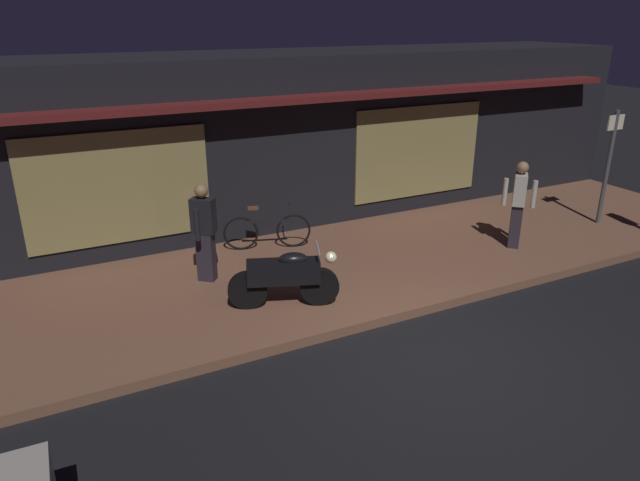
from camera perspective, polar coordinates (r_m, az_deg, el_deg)
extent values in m
plane|color=black|center=(8.28, 11.15, -10.95)|extent=(60.00, 60.00, 0.00)
cube|color=brown|center=(10.46, 1.19, -2.91)|extent=(18.00, 4.00, 0.15)
cube|color=black|center=(12.90, -5.96, 9.73)|extent=(18.00, 2.80, 3.60)
cube|color=olive|center=(10.86, -19.06, 4.83)|extent=(3.20, 0.04, 2.00)
cube|color=olive|center=(13.25, 9.57, 8.53)|extent=(3.20, 0.04, 2.00)
cube|color=#591919|center=(11.21, -3.02, 13.52)|extent=(16.20, 0.50, 0.12)
cylinder|color=black|center=(8.95, -7.08, -4.82)|extent=(0.60, 0.32, 0.60)
cylinder|color=black|center=(8.99, -0.03, -4.52)|extent=(0.60, 0.32, 0.60)
cube|color=black|center=(8.83, -3.59, -3.04)|extent=(1.13, 0.65, 0.36)
ellipsoid|color=black|center=(8.76, -2.64, -1.81)|extent=(0.50, 0.38, 0.20)
sphere|color=#F9EDB7|center=(8.81, 1.07, -1.65)|extent=(0.18, 0.18, 0.18)
cylinder|color=gray|center=(8.72, -0.23, -0.68)|extent=(0.22, 0.53, 0.03)
torus|color=black|center=(11.14, -7.72, 0.69)|extent=(0.64, 0.24, 0.66)
torus|color=black|center=(11.19, -2.60, 0.97)|extent=(0.64, 0.24, 0.66)
cube|color=black|center=(11.08, -5.19, 1.90)|extent=(0.87, 0.32, 0.06)
cube|color=brown|center=(10.98, -6.54, 3.16)|extent=(0.21, 0.14, 0.06)
cylinder|color=black|center=(11.00, -3.07, 3.73)|extent=(0.15, 0.41, 0.02)
cube|color=#28232D|center=(9.94, -11.03, -1.52)|extent=(0.34, 0.33, 0.85)
cube|color=black|center=(9.69, -11.33, 2.38)|extent=(0.43, 0.41, 0.58)
sphere|color=#8C6647|center=(9.56, -11.51, 4.76)|extent=(0.22, 0.22, 0.22)
cylinder|color=black|center=(9.49, -11.92, 1.48)|extent=(0.13, 0.13, 0.52)
cylinder|color=black|center=(9.94, -10.71, 2.48)|extent=(0.13, 0.13, 0.52)
cube|color=#28232D|center=(11.78, 18.51, 1.41)|extent=(0.34, 0.34, 0.85)
cube|color=#B2AD9E|center=(11.57, 18.92, 4.73)|extent=(0.42, 0.43, 0.58)
sphere|color=#8C6647|center=(11.47, 19.17, 6.74)|extent=(0.22, 0.22, 0.22)
cylinder|color=#B2AD9E|center=(11.58, 17.59, 4.54)|extent=(0.13, 0.13, 0.52)
cylinder|color=#B2AD9E|center=(11.60, 20.15, 4.26)|extent=(0.13, 0.13, 0.52)
cylinder|color=#47474C|center=(13.62, 26.23, 6.33)|extent=(0.09, 0.09, 2.40)
cube|color=beige|center=(13.45, 26.89, 10.23)|extent=(0.44, 0.03, 0.30)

